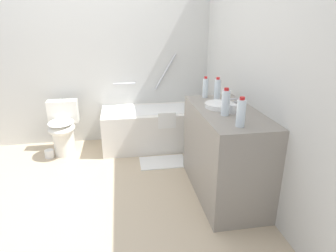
% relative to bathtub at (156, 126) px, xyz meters
% --- Properties ---
extents(ground_plane, '(4.14, 4.14, 0.00)m').
position_rel_bathtub_xyz_m(ground_plane, '(-0.79, -1.07, -0.28)').
color(ground_plane, '#C1AD8E').
extents(wall_back_tiled, '(3.54, 0.10, 2.36)m').
position_rel_bathtub_xyz_m(wall_back_tiled, '(-0.79, 0.38, 0.90)').
color(wall_back_tiled, silver).
rests_on(wall_back_tiled, ground_plane).
extents(wall_right_mirror, '(0.10, 3.19, 2.36)m').
position_rel_bathtub_xyz_m(wall_right_mirror, '(0.83, -1.07, 0.90)').
color(wall_right_mirror, silver).
rests_on(wall_right_mirror, ground_plane).
extents(bathtub, '(1.41, 0.66, 1.20)m').
position_rel_bathtub_xyz_m(bathtub, '(0.00, 0.00, 0.00)').
color(bathtub, white).
rests_on(bathtub, ground_plane).
extents(toilet, '(0.37, 0.52, 0.68)m').
position_rel_bathtub_xyz_m(toilet, '(-1.19, -0.05, 0.06)').
color(toilet, white).
rests_on(toilet, ground_plane).
extents(vanity_counter, '(0.54, 1.16, 0.85)m').
position_rel_bathtub_xyz_m(vanity_counter, '(0.51, -1.24, 0.15)').
color(vanity_counter, gray).
rests_on(vanity_counter, ground_plane).
extents(sink_basin, '(0.28, 0.28, 0.04)m').
position_rel_bathtub_xyz_m(sink_basin, '(0.47, -1.15, 0.60)').
color(sink_basin, white).
rests_on(sink_basin, vanity_counter).
extents(sink_faucet, '(0.11, 0.15, 0.09)m').
position_rel_bathtub_xyz_m(sink_faucet, '(0.64, -1.15, 0.61)').
color(sink_faucet, '#B5B5BA').
rests_on(sink_faucet, vanity_counter).
extents(water_bottle_0, '(0.06, 0.06, 0.22)m').
position_rel_bathtub_xyz_m(water_bottle_0, '(0.44, -0.76, 0.68)').
color(water_bottle_0, silver).
rests_on(water_bottle_0, vanity_counter).
extents(water_bottle_1, '(0.07, 0.07, 0.23)m').
position_rel_bathtub_xyz_m(water_bottle_1, '(0.46, -1.67, 0.69)').
color(water_bottle_1, silver).
rests_on(water_bottle_1, vanity_counter).
extents(water_bottle_2, '(0.07, 0.07, 0.24)m').
position_rel_bathtub_xyz_m(water_bottle_2, '(0.44, -1.38, 0.69)').
color(water_bottle_2, silver).
rests_on(water_bottle_2, vanity_counter).
extents(water_bottle_3, '(0.06, 0.06, 0.24)m').
position_rel_bathtub_xyz_m(water_bottle_3, '(0.53, -0.89, 0.69)').
color(water_bottle_3, silver).
rests_on(water_bottle_3, vanity_counter).
extents(drinking_glass_0, '(0.06, 0.06, 0.09)m').
position_rel_bathtub_xyz_m(drinking_glass_0, '(0.52, -1.52, 0.62)').
color(drinking_glass_0, white).
rests_on(drinking_glass_0, vanity_counter).
extents(drinking_glass_1, '(0.07, 0.07, 0.08)m').
position_rel_bathtub_xyz_m(drinking_glass_1, '(0.53, -1.34, 0.62)').
color(drinking_glass_1, white).
rests_on(drinking_glass_1, vanity_counter).
extents(bath_mat, '(0.55, 0.34, 0.01)m').
position_rel_bathtub_xyz_m(bath_mat, '(0.02, -0.54, -0.27)').
color(bath_mat, white).
rests_on(bath_mat, ground_plane).
extents(toilet_paper_roll, '(0.11, 0.11, 0.10)m').
position_rel_bathtub_xyz_m(toilet_paper_roll, '(-1.37, -0.16, -0.23)').
color(toilet_paper_roll, white).
rests_on(toilet_paper_roll, ground_plane).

